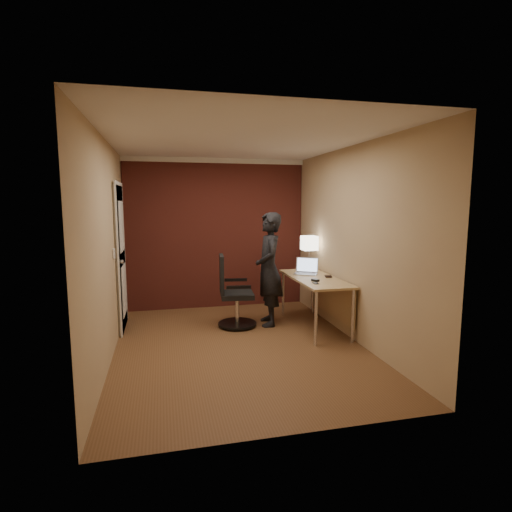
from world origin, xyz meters
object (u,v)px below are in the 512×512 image
(phone, at_px, (316,283))
(wallet, at_px, (328,276))
(desk_lamp, at_px, (309,244))
(office_chair, at_px, (233,296))
(person, at_px, (269,269))
(desk, at_px, (319,286))
(mouse, at_px, (315,280))
(laptop, at_px, (306,269))

(phone, height_order, wallet, wallet)
(desk_lamp, bearing_deg, office_chair, -167.23)
(phone, relative_size, office_chair, 0.11)
(phone, distance_m, person, 0.84)
(desk, relative_size, mouse, 15.00)
(mouse, bearing_deg, laptop, 56.80)
(desk, relative_size, desk_lamp, 2.80)
(desk_lamp, bearing_deg, mouse, -105.28)
(wallet, xyz_separation_m, office_chair, (-1.32, 0.34, -0.29))
(mouse, height_order, phone, mouse)
(desk_lamp, relative_size, office_chair, 0.53)
(office_chair, height_order, person, person)
(desk_lamp, relative_size, mouse, 5.35)
(mouse, xyz_separation_m, office_chair, (-1.02, 0.58, -0.30))
(mouse, distance_m, office_chair, 1.21)
(desk_lamp, bearing_deg, desk, -96.37)
(laptop, xyz_separation_m, person, (-0.57, -0.00, 0.03))
(wallet, relative_size, office_chair, 0.11)
(desk, xyz_separation_m, mouse, (-0.17, -0.26, 0.14))
(office_chair, bearing_deg, wallet, -14.53)
(desk, bearing_deg, phone, -118.98)
(laptop, height_order, wallet, laptop)
(office_chair, distance_m, person, 0.65)
(desk_lamp, relative_size, wallet, 4.86)
(laptop, height_order, person, person)
(desk_lamp, distance_m, phone, 1.12)
(desk_lamp, bearing_deg, laptop, -117.72)
(desk_lamp, height_order, laptop, desk_lamp)
(desk, distance_m, desk_lamp, 0.82)
(desk, height_order, office_chair, office_chair)
(desk, xyz_separation_m, phone, (-0.22, -0.39, 0.13))
(laptop, xyz_separation_m, mouse, (-0.09, -0.58, -0.05))
(laptop, bearing_deg, wallet, -58.63)
(laptop, bearing_deg, person, -179.51)
(phone, bearing_deg, mouse, 74.42)
(wallet, xyz_separation_m, person, (-0.78, 0.33, 0.08))
(wallet, height_order, office_chair, office_chair)
(laptop, distance_m, person, 0.58)
(mouse, xyz_separation_m, phone, (-0.05, -0.13, -0.01))
(person, bearing_deg, desk, 70.35)
(desk, distance_m, person, 0.76)
(desk, distance_m, phone, 0.47)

